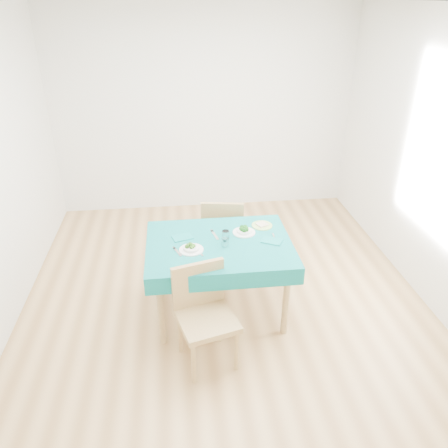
{
  "coord_description": "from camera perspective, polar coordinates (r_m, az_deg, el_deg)",
  "views": [
    {
      "loc": [
        -0.42,
        -3.57,
        2.75
      ],
      "look_at": [
        0.0,
        0.0,
        0.85
      ],
      "focal_mm": 35.0,
      "sensor_mm": 36.0,
      "label": 1
    }
  ],
  "objects": [
    {
      "name": "napkin_near",
      "position": [
        4.04,
        -5.45,
        -1.74
      ],
      "size": [
        0.21,
        0.17,
        0.01
      ],
      "primitive_type": "cube",
      "rotation": [
        0.0,
        0.0,
        0.28
      ],
      "color": "#0D6E6D",
      "rests_on": "table"
    },
    {
      "name": "table",
      "position": [
        4.15,
        -0.6,
        -7.01
      ],
      "size": [
        1.31,
        0.99,
        0.76
      ],
      "primitive_type": "cube",
      "color": "#096463",
      "rests_on": "ground"
    },
    {
      "name": "chair_near",
      "position": [
        3.51,
        -2.27,
        -10.88
      ],
      "size": [
        0.55,
        0.58,
        1.11
      ],
      "primitive_type": "cube",
      "rotation": [
        0.0,
        0.0,
        0.27
      ],
      "color": "#9A7A48",
      "rests_on": "ground"
    },
    {
      "name": "napkin_far",
      "position": [
        3.99,
        6.29,
        -2.2
      ],
      "size": [
        0.22,
        0.2,
        0.01
      ],
      "primitive_type": "cube",
      "rotation": [
        0.0,
        0.0,
        -0.49
      ],
      "color": "#0D6E6D",
      "rests_on": "table"
    },
    {
      "name": "fork_near",
      "position": [
        3.83,
        -6.08,
        -3.65
      ],
      "size": [
        0.08,
        0.16,
        0.0
      ],
      "primitive_type": "cube",
      "rotation": [
        0.0,
        0.0,
        0.38
      ],
      "color": "silver",
      "rests_on": "table"
    },
    {
      "name": "tumbler_side",
      "position": [
        3.87,
        0.13,
        -2.42
      ],
      "size": [
        0.06,
        0.06,
        0.08
      ],
      "primitive_type": "cylinder",
      "color": "white",
      "rests_on": "table"
    },
    {
      "name": "side_plate",
      "position": [
        4.25,
        4.99,
        -0.19
      ],
      "size": [
        0.2,
        0.2,
        0.01
      ],
      "primitive_type": "cylinder",
      "color": "#A4D065",
      "rests_on": "table"
    },
    {
      "name": "room_shell",
      "position": [
        3.86,
        0.0,
        6.54
      ],
      "size": [
        4.02,
        4.52,
        2.73
      ],
      "color": "olive",
      "rests_on": "ground"
    },
    {
      "name": "bowl_far",
      "position": [
        4.1,
        2.64,
        -0.79
      ],
      "size": [
        0.21,
        0.21,
        0.06
      ],
      "primitive_type": null,
      "color": "white",
      "rests_on": "table"
    },
    {
      "name": "tumbler_center",
      "position": [
        3.98,
        0.22,
        -1.46
      ],
      "size": [
        0.07,
        0.07,
        0.09
      ],
      "primitive_type": "cylinder",
      "color": "white",
      "rests_on": "table"
    },
    {
      "name": "knife_near",
      "position": [
        3.84,
        -3.36,
        -3.41
      ],
      "size": [
        0.08,
        0.22,
        0.0
      ],
      "primitive_type": "cube",
      "rotation": [
        0.0,
        0.0,
        0.28
      ],
      "color": "silver",
      "rests_on": "table"
    },
    {
      "name": "bowl_near",
      "position": [
        3.83,
        -4.3,
        -3.03
      ],
      "size": [
        0.21,
        0.21,
        0.07
      ],
      "primitive_type": null,
      "color": "white",
      "rests_on": "table"
    },
    {
      "name": "bread_slice",
      "position": [
        4.24,
        4.99,
        -0.05
      ],
      "size": [
        0.13,
        0.13,
        0.01
      ],
      "primitive_type": "cube",
      "rotation": [
        0.0,
        0.0,
        0.45
      ],
      "color": "beige",
      "rests_on": "side_plate"
    },
    {
      "name": "knife_far",
      "position": [
        4.04,
        6.62,
        -1.9
      ],
      "size": [
        0.02,
        0.21,
        0.0
      ],
      "primitive_type": "cube",
      "rotation": [
        0.0,
        0.0,
        -0.04
      ],
      "color": "silver",
      "rests_on": "table"
    },
    {
      "name": "fork_far",
      "position": [
        4.07,
        -1.21,
        -1.45
      ],
      "size": [
        0.07,
        0.19,
        0.0
      ],
      "primitive_type": "cube",
      "rotation": [
        0.0,
        0.0,
        0.22
      ],
      "color": "silver",
      "rests_on": "table"
    },
    {
      "name": "chair_far",
      "position": [
        4.79,
        -0.1,
        0.61
      ],
      "size": [
        0.52,
        0.56,
        1.12
      ],
      "primitive_type": "cube",
      "rotation": [
        0.0,
        0.0,
        2.98
      ],
      "color": "#9A7A48",
      "rests_on": "ground"
    }
  ]
}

